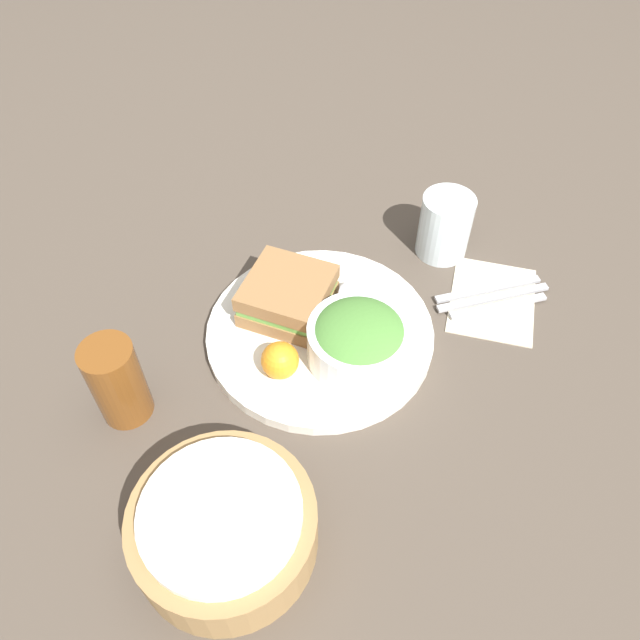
{
  "coord_description": "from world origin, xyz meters",
  "views": [
    {
      "loc": [
        -0.14,
        0.55,
        0.71
      ],
      "look_at": [
        0.0,
        0.0,
        0.04
      ],
      "focal_mm": 35.0,
      "sensor_mm": 36.0,
      "label": 1
    }
  ],
  "objects_px": {
    "knife": "(493,298)",
    "water_glass": "(445,226)",
    "plate": "(320,333)",
    "dressing_cup": "(359,302)",
    "salad_bowl": "(359,339)",
    "bread_basket": "(224,527)",
    "sandwich": "(288,296)",
    "fork": "(488,289)",
    "drink_glass": "(117,382)",
    "spoon": "(498,306)"
  },
  "relations": [
    {
      "from": "spoon",
      "to": "bread_basket",
      "type": "bearing_deg",
      "value": -151.69
    },
    {
      "from": "dressing_cup",
      "to": "spoon",
      "type": "distance_m",
      "value": 0.21
    },
    {
      "from": "water_glass",
      "to": "sandwich",
      "type": "bearing_deg",
      "value": 45.01
    },
    {
      "from": "drink_glass",
      "to": "water_glass",
      "type": "bearing_deg",
      "value": -131.67
    },
    {
      "from": "spoon",
      "to": "water_glass",
      "type": "relative_size",
      "value": 1.47
    },
    {
      "from": "plate",
      "to": "sandwich",
      "type": "bearing_deg",
      "value": -24.96
    },
    {
      "from": "sandwich",
      "to": "salad_bowl",
      "type": "distance_m",
      "value": 0.13
    },
    {
      "from": "water_glass",
      "to": "salad_bowl",
      "type": "bearing_deg",
      "value": 72.15
    },
    {
      "from": "salad_bowl",
      "to": "bread_basket",
      "type": "height_order",
      "value": "salad_bowl"
    },
    {
      "from": "fork",
      "to": "water_glass",
      "type": "distance_m",
      "value": 0.12
    },
    {
      "from": "knife",
      "to": "spoon",
      "type": "distance_m",
      "value": 0.02
    },
    {
      "from": "knife",
      "to": "water_glass",
      "type": "xyz_separation_m",
      "value": [
        0.09,
        -0.09,
        0.05
      ]
    },
    {
      "from": "salad_bowl",
      "to": "bread_basket",
      "type": "relative_size",
      "value": 0.68
    },
    {
      "from": "sandwich",
      "to": "drink_glass",
      "type": "distance_m",
      "value": 0.26
    },
    {
      "from": "water_glass",
      "to": "plate",
      "type": "bearing_deg",
      "value": 57.1
    },
    {
      "from": "spoon",
      "to": "drink_glass",
      "type": "bearing_deg",
      "value": -176.52
    },
    {
      "from": "sandwich",
      "to": "drink_glass",
      "type": "xyz_separation_m",
      "value": [
        0.16,
        0.21,
        0.02
      ]
    },
    {
      "from": "dressing_cup",
      "to": "water_glass",
      "type": "xyz_separation_m",
      "value": [
        -0.1,
        -0.18,
        0.02
      ]
    },
    {
      "from": "sandwich",
      "to": "plate",
      "type": "bearing_deg",
      "value": 155.04
    },
    {
      "from": "plate",
      "to": "salad_bowl",
      "type": "bearing_deg",
      "value": 151.14
    },
    {
      "from": "salad_bowl",
      "to": "drink_glass",
      "type": "xyz_separation_m",
      "value": [
        0.28,
        0.15,
        0.01
      ]
    },
    {
      "from": "bread_basket",
      "to": "spoon",
      "type": "relative_size",
      "value": 1.33
    },
    {
      "from": "salad_bowl",
      "to": "fork",
      "type": "distance_m",
      "value": 0.25
    },
    {
      "from": "dressing_cup",
      "to": "bread_basket",
      "type": "height_order",
      "value": "bread_basket"
    },
    {
      "from": "bread_basket",
      "to": "dressing_cup",
      "type": "bearing_deg",
      "value": -101.49
    },
    {
      "from": "plate",
      "to": "spoon",
      "type": "bearing_deg",
      "value": -154.31
    },
    {
      "from": "plate",
      "to": "spoon",
      "type": "distance_m",
      "value": 0.27
    },
    {
      "from": "plate",
      "to": "salad_bowl",
      "type": "height_order",
      "value": "salad_bowl"
    },
    {
      "from": "fork",
      "to": "knife",
      "type": "relative_size",
      "value": 0.95
    },
    {
      "from": "water_glass",
      "to": "knife",
      "type": "bearing_deg",
      "value": 135.15
    },
    {
      "from": "salad_bowl",
      "to": "spoon",
      "type": "xyz_separation_m",
      "value": [
        -0.18,
        -0.15,
        -0.05
      ]
    },
    {
      "from": "knife",
      "to": "plate",
      "type": "bearing_deg",
      "value": -180.0
    },
    {
      "from": "fork",
      "to": "knife",
      "type": "bearing_deg",
      "value": -90.0
    },
    {
      "from": "sandwich",
      "to": "fork",
      "type": "xyz_separation_m",
      "value": [
        -0.28,
        -0.12,
        -0.04
      ]
    },
    {
      "from": "sandwich",
      "to": "dressing_cup",
      "type": "relative_size",
      "value": 2.14
    },
    {
      "from": "fork",
      "to": "water_glass",
      "type": "height_order",
      "value": "water_glass"
    },
    {
      "from": "sandwich",
      "to": "spoon",
      "type": "relative_size",
      "value": 0.84
    },
    {
      "from": "salad_bowl",
      "to": "dressing_cup",
      "type": "relative_size",
      "value": 2.3
    },
    {
      "from": "dressing_cup",
      "to": "fork",
      "type": "bearing_deg",
      "value": -150.55
    },
    {
      "from": "salad_bowl",
      "to": "drink_glass",
      "type": "height_order",
      "value": "drink_glass"
    },
    {
      "from": "dressing_cup",
      "to": "fork",
      "type": "distance_m",
      "value": 0.21
    },
    {
      "from": "drink_glass",
      "to": "fork",
      "type": "height_order",
      "value": "drink_glass"
    },
    {
      "from": "spoon",
      "to": "salad_bowl",
      "type": "bearing_deg",
      "value": -169.79
    },
    {
      "from": "plate",
      "to": "fork",
      "type": "height_order",
      "value": "plate"
    },
    {
      "from": "plate",
      "to": "water_glass",
      "type": "relative_size",
      "value": 3.1
    },
    {
      "from": "sandwich",
      "to": "knife",
      "type": "bearing_deg",
      "value": -159.51
    },
    {
      "from": "plate",
      "to": "water_glass",
      "type": "distance_m",
      "value": 0.27
    },
    {
      "from": "plate",
      "to": "water_glass",
      "type": "height_order",
      "value": "water_glass"
    },
    {
      "from": "sandwich",
      "to": "knife",
      "type": "relative_size",
      "value": 0.72
    },
    {
      "from": "knife",
      "to": "water_glass",
      "type": "bearing_deg",
      "value": 105.67
    }
  ]
}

